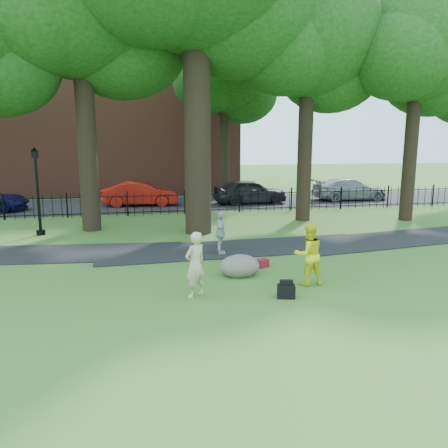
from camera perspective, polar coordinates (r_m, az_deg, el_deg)
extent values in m
plane|color=#356523|center=(11.99, 1.51, -7.89)|extent=(120.00, 120.00, 0.00)
cube|color=black|center=(15.86, 1.85, -3.25)|extent=(36.07, 3.85, 0.03)
cube|color=black|center=(27.45, -6.06, 2.66)|extent=(80.00, 7.00, 0.02)
cube|color=black|center=(23.38, -5.15, 3.79)|extent=(44.00, 0.04, 0.04)
cube|color=black|center=(23.49, -5.12, 1.75)|extent=(44.00, 0.04, 0.04)
cube|color=brown|center=(35.16, -14.29, 13.95)|extent=(18.00, 8.00, 12.00)
cylinder|color=black|center=(18.30, -3.54, 15.17)|extent=(1.10, 1.10, 10.50)
ellipsoid|color=#0F3710|center=(20.38, 1.72, 26.30)|extent=(6.72, 6.72, 5.71)
cylinder|color=black|center=(19.67, -17.57, 12.35)|extent=(0.80, 0.80, 9.10)
ellipsoid|color=#0F3710|center=(20.42, -18.42, 25.94)|extent=(7.20, 7.20, 6.12)
ellipsoid|color=#0F3710|center=(20.90, -13.12, 22.15)|extent=(5.76, 5.76, 4.90)
ellipsoid|color=#0F3710|center=(19.72, -23.07, 23.87)|extent=(5.40, 5.40, 4.59)
cylinder|color=black|center=(21.63, 10.59, 11.54)|extent=(0.70, 0.70, 8.40)
ellipsoid|color=#0F3710|center=(22.16, 11.02, 23.09)|extent=(6.60, 6.60, 5.61)
ellipsoid|color=#0F3710|center=(23.26, 13.67, 19.38)|extent=(5.28, 5.28, 4.49)
ellipsoid|color=#0F3710|center=(20.95, 8.09, 21.89)|extent=(4.95, 4.95, 4.21)
cylinder|color=black|center=(23.12, 23.29, 10.36)|extent=(0.64, 0.64, 8.05)
ellipsoid|color=#0F3710|center=(23.55, 24.11, 20.74)|extent=(6.20, 6.20, 5.27)
ellipsoid|color=#0F3710|center=(24.78, 25.56, 17.38)|extent=(4.96, 4.96, 4.22)
ellipsoid|color=#0F3710|center=(22.24, 22.18, 19.72)|extent=(4.65, 4.65, 3.95)
imported|color=tan|center=(10.88, -3.77, -5.30)|extent=(0.72, 0.66, 1.66)
imported|color=yellow|center=(11.97, 10.97, -3.89)|extent=(0.87, 0.70, 1.69)
imported|color=#A8A9AD|center=(14.89, -0.47, -1.25)|extent=(0.48, 0.91, 1.48)
ellipsoid|color=slate|center=(12.67, 2.06, -5.27)|extent=(1.16, 0.87, 0.68)
cylinder|color=black|center=(19.47, -23.12, 3.26)|extent=(0.12, 0.12, 3.17)
cylinder|color=black|center=(19.70, -22.81, -1.03)|extent=(0.36, 0.36, 0.20)
cube|color=black|center=(19.35, -23.50, 8.36)|extent=(0.22, 0.22, 0.30)
cone|color=black|center=(19.35, -23.55, 8.95)|extent=(0.32, 0.32, 0.16)
cube|color=black|center=(11.07, 8.11, -8.71)|extent=(0.49, 0.38, 0.33)
cube|color=maroon|center=(13.57, 5.03, -5.14)|extent=(0.43, 0.35, 0.25)
imported|color=#A7150C|center=(26.74, -10.84, 3.90)|extent=(4.59, 1.92, 1.48)
imported|color=black|center=(27.25, 3.44, 4.26)|extent=(4.58, 2.04, 1.53)
imported|color=gray|center=(30.11, 16.04, 4.39)|extent=(4.98, 2.07, 1.44)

